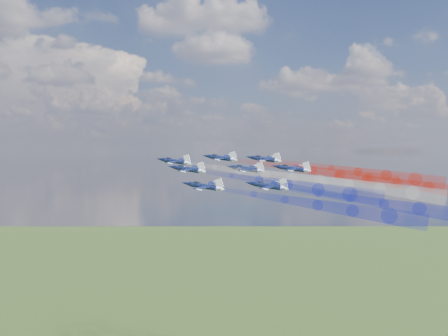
{
  "coord_description": "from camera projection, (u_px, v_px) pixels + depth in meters",
  "views": [
    {
      "loc": [
        -56.04,
        -162.69,
        136.33
      ],
      "look_at": [
        -24.22,
        6.74,
        131.21
      ],
      "focal_mm": 43.94,
      "sensor_mm": 36.0,
      "label": 1
    }
  ],
  "objects": [
    {
      "name": "trail_lead",
      "position": [
        266.0,
        174.0,
        167.27
      ],
      "size": [
        45.01,
        34.34,
        11.26
      ],
      "primitive_type": null,
      "rotation": [
        0.12,
        -0.14,
        0.94
      ],
      "color": "white"
    },
    {
      "name": "jet_outer_right",
      "position": [
        265.0,
        159.0,
        187.94
      ],
      "size": [
        17.24,
        16.96,
        6.67
      ],
      "primitive_type": null,
      "rotation": [
        0.12,
        -0.14,
        0.94
      ],
      "color": "black"
    },
    {
      "name": "jet_lead",
      "position": [
        175.0,
        161.0,
        180.42
      ],
      "size": [
        17.24,
        16.96,
        6.67
      ],
      "primitive_type": null,
      "rotation": [
        0.12,
        -0.14,
        0.94
      ],
      "color": "black"
    },
    {
      "name": "trail_inner_left",
      "position": [
        288.0,
        184.0,
        153.31
      ],
      "size": [
        45.01,
        34.34,
        11.26
      ],
      "primitive_type": null,
      "rotation": [
        0.12,
        -0.14,
        0.94
      ],
      "color": "#1720C4"
    },
    {
      "name": "jet_center_third",
      "position": [
        247.0,
        169.0,
        170.08
      ],
      "size": [
        17.24,
        16.96,
        6.67
      ],
      "primitive_type": null,
      "rotation": [
        0.12,
        -0.14,
        0.94
      ],
      "color": "black"
    },
    {
      "name": "trail_rear_left",
      "position": [
        384.0,
        204.0,
        141.61
      ],
      "size": [
        45.01,
        34.34,
        11.26
      ],
      "primitive_type": null,
      "rotation": [
        0.12,
        -0.14,
        0.94
      ],
      "color": "#1720C4"
    },
    {
      "name": "jet_rear_right",
      "position": [
        292.0,
        169.0,
        172.8
      ],
      "size": [
        17.24,
        16.96,
        6.67
      ],
      "primitive_type": null,
      "rotation": [
        0.12,
        -0.14,
        0.94
      ],
      "color": "black"
    },
    {
      "name": "jet_rear_left",
      "position": [
        268.0,
        186.0,
        154.75
      ],
      "size": [
        17.24,
        16.96,
        6.67
      ],
      "primitive_type": null,
      "rotation": [
        0.12,
        -0.14,
        0.94
      ],
      "color": "black"
    },
    {
      "name": "jet_outer_left",
      "position": [
        204.0,
        186.0,
        150.14
      ],
      "size": [
        17.24,
        16.96,
        6.67
      ],
      "primitive_type": null,
      "rotation": [
        0.12,
        -0.14,
        0.94
      ],
      "color": "black"
    },
    {
      "name": "jet_inner_left",
      "position": [
        188.0,
        169.0,
        166.46
      ],
      "size": [
        17.24,
        16.96,
        6.67
      ],
      "primitive_type": null,
      "rotation": [
        0.12,
        -0.14,
        0.94
      ],
      "color": "black"
    },
    {
      "name": "trail_rear_right",
      "position": [
        397.0,
        183.0,
        159.66
      ],
      "size": [
        45.01,
        34.34,
        11.26
      ],
      "primitive_type": null,
      "rotation": [
        0.12,
        -0.14,
        0.94
      ],
      "color": "red"
    },
    {
      "name": "trail_outer_left",
      "position": [
        318.0,
        205.0,
        137.0
      ],
      "size": [
        45.01,
        34.34,
        11.26
      ],
      "primitive_type": null,
      "rotation": [
        0.12,
        -0.14,
        0.94
      ],
      "color": "#1720C4"
    },
    {
      "name": "jet_inner_right",
      "position": [
        221.0,
        158.0,
        185.23
      ],
      "size": [
        17.24,
        16.96,
        6.67
      ],
      "primitive_type": null,
      "rotation": [
        0.12,
        -0.14,
        0.94
      ],
      "color": "black"
    },
    {
      "name": "trail_inner_right",
      "position": [
        313.0,
        170.0,
        172.09
      ],
      "size": [
        45.01,
        34.34,
        11.26
      ],
      "primitive_type": null,
      "rotation": [
        0.12,
        -0.14,
        0.94
      ],
      "color": "red"
    },
    {
      "name": "trail_outer_right",
      "position": [
        358.0,
        172.0,
        174.8
      ],
      "size": [
        45.01,
        34.34,
        11.26
      ],
      "primitive_type": null,
      "rotation": [
        0.12,
        -0.14,
        0.94
      ],
      "color": "red"
    },
    {
      "name": "trail_center_third",
      "position": [
        349.0,
        184.0,
        156.93
      ],
      "size": [
        45.01,
        34.34,
        11.26
      ],
      "primitive_type": null,
      "rotation": [
        0.12,
        -0.14,
        0.94
      ],
      "color": "white"
    }
  ]
}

